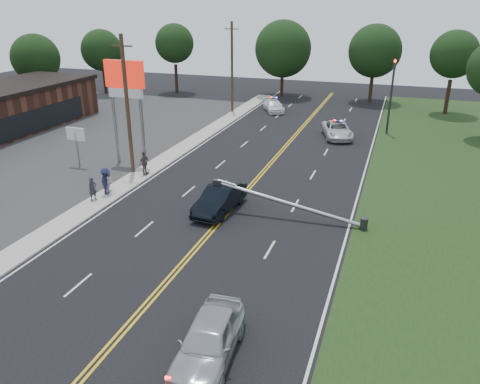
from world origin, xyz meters
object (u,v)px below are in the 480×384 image
at_px(traffic_signal, 392,90).
at_px(emergency_a, 337,130).
at_px(waiting_sedan, 209,340).
at_px(bystander_c, 106,181).
at_px(fallen_streetlight, 296,206).
at_px(pylon_sign, 125,88).
at_px(crashed_sedan, 220,199).
at_px(utility_pole_mid, 127,106).
at_px(bystander_b, 109,181).
at_px(utility_pole_far, 232,68).
at_px(small_sign, 76,137).
at_px(emergency_b, 274,106).
at_px(bystander_a, 93,189).
at_px(bystander_d, 144,163).

relative_size(traffic_signal, emergency_a, 1.35).
distance_m(waiting_sedan, bystander_c, 17.20).
xyz_separation_m(fallen_streetlight, waiting_sedan, (-0.42, -12.41, -0.12)).
bearing_deg(pylon_sign, crashed_sedan, -32.23).
xyz_separation_m(fallen_streetlight, utility_pole_mid, (-13.39, 4.00, 4.17)).
bearing_deg(traffic_signal, emergency_a, -145.63).
bearing_deg(bystander_b, waiting_sedan, -148.68).
height_order(fallen_streetlight, waiting_sedan, fallen_streetlight).
bearing_deg(utility_pole_far, pylon_sign, -93.72).
height_order(small_sign, utility_pole_mid, utility_pole_mid).
height_order(pylon_sign, bystander_c, pylon_sign).
distance_m(traffic_signal, emergency_b, 14.83).
bearing_deg(pylon_sign, emergency_b, 75.45).
bearing_deg(bystander_c, bystander_a, 152.74).
xyz_separation_m(traffic_signal, bystander_c, (-16.84, -22.40, -3.18)).
bearing_deg(bystander_c, utility_pole_far, -14.60).
xyz_separation_m(small_sign, emergency_b, (9.21, 24.02, -1.67)).
relative_size(utility_pole_far, bystander_c, 5.55).
distance_m(utility_pole_far, waiting_sedan, 40.77).
relative_size(emergency_b, bystander_d, 2.55).
relative_size(small_sign, bystander_a, 2.02).
xyz_separation_m(emergency_b, bystander_a, (-3.99, -29.58, 0.22)).
bearing_deg(bystander_a, emergency_a, -9.08).
height_order(utility_pole_mid, waiting_sedan, utility_pole_mid).
height_order(waiting_sedan, bystander_b, bystander_b).
distance_m(small_sign, crashed_sedan, 14.22).
xyz_separation_m(pylon_sign, bystander_c, (1.96, -6.40, -4.98)).
relative_size(emergency_a, bystander_d, 2.90).
relative_size(pylon_sign, traffic_signal, 1.13).
distance_m(utility_pole_far, emergency_b, 6.56).
relative_size(waiting_sedan, bystander_d, 2.62).
height_order(small_sign, bystander_d, small_sign).
height_order(traffic_signal, bystander_a, traffic_signal).
height_order(small_sign, bystander_a, small_sign).
bearing_deg(utility_pole_far, traffic_signal, -12.89).
bearing_deg(waiting_sedan, fallen_streetlight, 82.88).
bearing_deg(bystander_c, emergency_b, -23.56).
xyz_separation_m(small_sign, utility_pole_mid, (4.80, 0.00, 2.75)).
height_order(small_sign, waiting_sedan, small_sign).
height_order(emergency_b, bystander_d, bystander_d).
distance_m(waiting_sedan, bystander_d, 20.03).
distance_m(traffic_signal, crashed_sedan, 24.21).
xyz_separation_m(pylon_sign, crashed_sedan, (9.97, -6.29, -5.20)).
bearing_deg(small_sign, utility_pole_far, 77.69).
bearing_deg(bystander_b, bystander_c, 160.24).
bearing_deg(small_sign, bystander_d, -2.24).
bearing_deg(emergency_a, crashed_sedan, -120.62).
bearing_deg(fallen_streetlight, emergency_a, 90.90).
distance_m(utility_pole_mid, bystander_c, 6.03).
xyz_separation_m(traffic_signal, crashed_sedan, (-8.83, -22.28, -3.41)).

